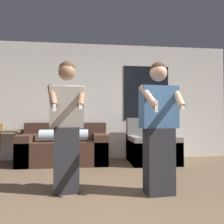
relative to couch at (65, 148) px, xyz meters
name	(u,v)px	position (x,y,z in m)	size (l,w,h in m)	color
ground_plane	(106,221)	(0.65, -2.66, -0.32)	(14.00, 14.00, 0.00)	brown
wall_back	(96,101)	(0.67, 0.49, 1.04)	(6.47, 0.07, 2.70)	silver
couch	(65,148)	(0.00, 0.00, 0.00)	(1.77, 0.88, 0.84)	#472D23
armchair	(152,148)	(1.85, -0.08, -0.01)	(0.97, 0.95, 0.95)	slate
side_table	(7,135)	(-1.23, 0.20, 0.26)	(0.55, 0.45, 0.84)	brown
person_left	(67,125)	(0.21, -1.84, 0.53)	(0.48, 0.54, 1.68)	#28282D
person_right	(159,127)	(1.37, -2.01, 0.52)	(0.52, 0.48, 1.66)	#28282D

